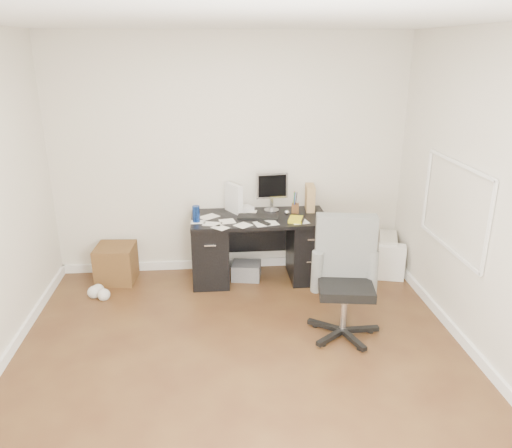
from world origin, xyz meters
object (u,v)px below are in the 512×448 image
at_px(pc_tower, 387,253).
at_px(wicker_basket, 116,263).
at_px(desk, 259,246).
at_px(lcd_monitor, 272,192).
at_px(office_chair, 346,280).
at_px(keyboard, 258,217).

distance_m(pc_tower, wicker_basket, 3.15).
height_order(desk, lcd_monitor, lcd_monitor).
bearing_deg(office_chair, lcd_monitor, 117.45).
distance_m(desk, wicker_basket, 1.64).
height_order(pc_tower, wicker_basket, pc_tower).
relative_size(keyboard, pc_tower, 1.01).
height_order(lcd_monitor, pc_tower, lcd_monitor).
distance_m(desk, keyboard, 0.37).
height_order(lcd_monitor, keyboard, lcd_monitor).
height_order(desk, keyboard, keyboard).
relative_size(desk, office_chair, 1.35).
bearing_deg(desk, office_chair, -62.46).
distance_m(office_chair, wicker_basket, 2.67).
xyz_separation_m(office_chair, wicker_basket, (-2.28, 1.35, -0.35)).
distance_m(lcd_monitor, pc_tower, 1.57).
xyz_separation_m(keyboard, pc_tower, (1.54, 0.12, -0.54)).
bearing_deg(office_chair, desk, 126.08).
bearing_deg(keyboard, office_chair, -51.22).
bearing_deg(keyboard, desk, 76.05).
distance_m(office_chair, pc_tower, 1.63).
relative_size(desk, wicker_basket, 3.58).
xyz_separation_m(desk, wicker_basket, (-1.62, 0.09, -0.19)).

